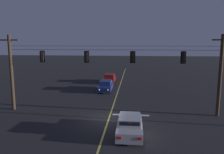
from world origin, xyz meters
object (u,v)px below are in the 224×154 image
Objects in this scene: traffic_light_right_inner at (184,58)px; car_oncoming_lead at (106,86)px; traffic_light_leftmost at (42,57)px; traffic_light_left_inner at (86,57)px; car_waiting_near_lane at (130,125)px; car_oncoming_trailing at (110,78)px; traffic_light_centre at (133,57)px.

traffic_light_right_inner is 0.28× the size of car_oncoming_lead.
traffic_light_right_inner is (13.13, 0.00, 0.00)m from traffic_light_leftmost.
traffic_light_left_inner is at bearing 180.00° from traffic_light_right_inner.
traffic_light_right_inner reaches higher than car_waiting_near_lane.
traffic_light_left_inner is 0.28× the size of car_waiting_near_lane.
traffic_light_left_inner is at bearing -91.47° from car_oncoming_trailing.
traffic_light_left_inner is 8.84m from traffic_light_right_inner.
car_waiting_near_lane is (-4.64, -4.80, -4.65)m from traffic_light_right_inner.
car_waiting_near_lane is at bearing -133.99° from traffic_light_right_inner.
car_oncoming_trailing is at bearing 118.02° from traffic_light_right_inner.
traffic_light_right_inner is 13.44m from car_oncoming_lead.
car_oncoming_lead is at bearing -88.62° from car_oncoming_trailing.
traffic_light_right_inner is at bearing 0.00° from traffic_light_centre.
traffic_light_left_inner is 1.00× the size of traffic_light_right_inner.
car_oncoming_trailing is (-0.15, 6.33, 0.00)m from car_oncoming_lead.
traffic_light_left_inner is at bearing 131.17° from car_waiting_near_lane.
car_waiting_near_lane is 0.98× the size of car_oncoming_lead.
traffic_light_leftmost is 0.28× the size of car_oncoming_lead.
traffic_light_leftmost and traffic_light_centre have the same top height.
traffic_light_right_inner is at bearing -48.97° from car_oncoming_lead.
car_oncoming_lead is 6.33m from car_oncoming_trailing.
traffic_light_left_inner and traffic_light_centre have the same top height.
car_waiting_near_lane is 14.77m from car_oncoming_lead.
traffic_light_leftmost is 0.28× the size of car_oncoming_trailing.
traffic_light_leftmost is at bearing 180.00° from traffic_light_left_inner.
traffic_light_centre is at bearing 180.00° from traffic_light_right_inner.
car_oncoming_lead and car_oncoming_trailing have the same top height.
traffic_light_centre is 6.69m from car_waiting_near_lane.
traffic_light_leftmost is at bearing 180.00° from traffic_light_right_inner.
car_oncoming_trailing is at bearing 91.38° from car_oncoming_lead.
car_oncoming_lead is (-3.64, 14.32, -0.00)m from car_waiting_near_lane.
car_waiting_near_lane and car_oncoming_trailing have the same top height.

